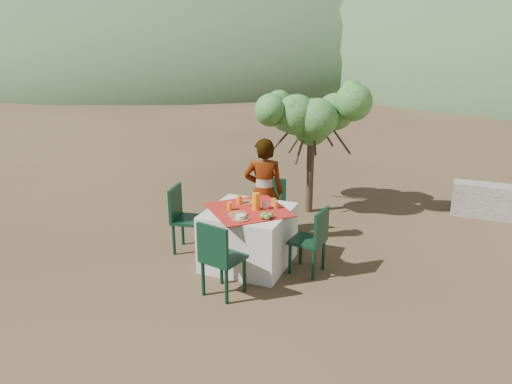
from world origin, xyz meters
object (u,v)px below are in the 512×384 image
table (249,237)px  person (264,192)px  chair_right (313,238)px  juice_pitcher (256,201)px  chair_left (184,216)px  shrub_tree (316,122)px  chair_far (270,204)px  chair_near (219,256)px

table → person: 0.81m
chair_right → person: size_ratio=0.56×
chair_right → juice_pitcher: 0.85m
chair_left → juice_pitcher: size_ratio=4.25×
table → shrub_tree: size_ratio=0.68×
person → juice_pitcher: (0.15, -0.68, 0.10)m
chair_far → person: size_ratio=0.56×
chair_near → chair_left: 1.39m
chair_near → chair_left: size_ratio=0.98×
table → chair_far: chair_far is taller
person → juice_pitcher: size_ratio=7.10×
person → chair_near: bearing=76.9°
table → chair_left: chair_left is taller
chair_far → chair_near: chair_near is taller
person → juice_pitcher: bearing=87.0°
chair_far → chair_near: 1.94m
chair_left → shrub_tree: size_ratio=0.48×
person → shrub_tree: shrub_tree is taller
chair_near → person: 1.63m
chair_right → shrub_tree: bearing=-157.1°
juice_pitcher → chair_left: bearing=178.2°
chair_left → juice_pitcher: 1.14m
chair_near → chair_right: bearing=-118.2°
table → shrub_tree: 2.55m
chair_near → chair_far: bearing=-74.4°
chair_near → person: bearing=-74.6°
chair_right → shrub_tree: (-0.60, 2.21, 1.04)m
chair_right → juice_pitcher: juice_pitcher is taller
chair_far → person: (0.02, -0.34, 0.30)m
chair_left → person: bearing=-65.2°
table → chair_right: chair_right is taller
table → juice_pitcher: (0.09, 0.03, 0.49)m
chair_far → chair_near: (0.10, -1.94, 0.03)m
chair_near → shrub_tree: shrub_tree is taller
chair_near → juice_pitcher: juice_pitcher is taller
chair_left → chair_right: bearing=-100.0°
chair_left → shrub_tree: (1.23, 2.20, 1.00)m
chair_far → person: 0.45m
shrub_tree → chair_far: bearing=-104.9°
table → chair_left: 1.00m
table → chair_right: bearing=3.9°
table → chair_near: size_ratio=1.43×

